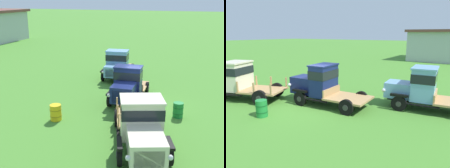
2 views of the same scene
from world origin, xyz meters
TOP-DOWN VIEW (x-y plane):
  - ground_plane at (0.00, 0.00)m, footprint 240.00×240.00m
  - vintage_truck_foreground_near at (-5.07, -1.07)m, footprint 5.82×3.58m
  - vintage_truck_second_in_line at (0.20, 1.07)m, footprint 4.85×2.24m
  - vintage_truck_midrow_center at (5.15, 3.36)m, footprint 4.90×2.44m
  - oil_drum_beside_row at (-3.46, 3.97)m, footprint 0.63×0.63m
  - oil_drum_near_fence at (-0.95, -2.15)m, footprint 0.58×0.58m

SIDE VIEW (x-z plane):
  - ground_plane at x=0.00m, z-range 0.00..0.00m
  - oil_drum_near_fence at x=-0.95m, z-range 0.00..0.84m
  - oil_drum_beside_row at x=-3.46m, z-range 0.00..0.86m
  - vintage_truck_second_in_line at x=0.20m, z-range 0.00..2.31m
  - vintage_truck_midrow_center at x=5.15m, z-range 0.03..2.32m
  - vintage_truck_foreground_near at x=-5.07m, z-range 0.04..2.35m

